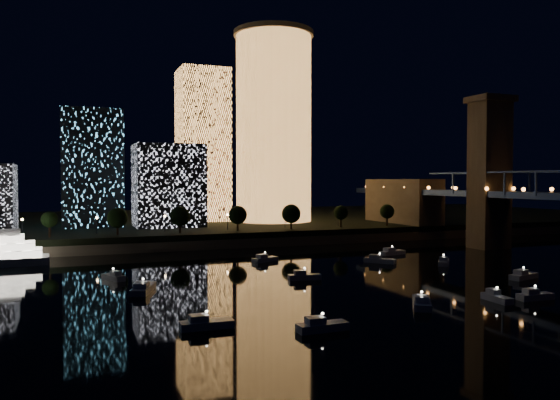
{
  "coord_description": "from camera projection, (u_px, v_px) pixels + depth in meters",
  "views": [
    {
      "loc": [
        -64.45,
        -92.56,
        22.25
      ],
      "look_at": [
        -7.14,
        55.0,
        16.72
      ],
      "focal_mm": 35.0,
      "sensor_mm": 36.0,
      "label": 1
    }
  ],
  "objects": [
    {
      "name": "esplanade_trees",
      "position": [
        185.0,
        216.0,
        181.7
      ],
      "size": [
        165.48,
        6.85,
        8.92
      ],
      "color": "black",
      "rests_on": "far_bank"
    },
    {
      "name": "midrise_blocks",
      "position": [
        67.0,
        181.0,
        202.42
      ],
      "size": [
        105.37,
        39.96,
        44.15
      ],
      "color": "white",
      "rests_on": "far_bank"
    },
    {
      "name": "far_bank",
      "position": [
        214.0,
        222.0,
        259.29
      ],
      "size": [
        420.0,
        160.0,
        5.0
      ],
      "primitive_type": "cube",
      "color": "black",
      "rests_on": "ground"
    },
    {
      "name": "seawall",
      "position": [
        271.0,
        242.0,
        186.66
      ],
      "size": [
        420.0,
        6.0,
        3.0
      ],
      "primitive_type": "cube",
      "color": "#6B5E4C",
      "rests_on": "ground"
    },
    {
      "name": "tower_rectangular",
      "position": [
        203.0,
        146.0,
        236.98
      ],
      "size": [
        20.55,
        20.55,
        65.37
      ],
      "primitive_type": "cube",
      "color": "#F3A04E",
      "rests_on": "far_bank"
    },
    {
      "name": "tower_cylindrical",
      "position": [
        274.0,
        127.0,
        232.92
      ],
      "size": [
        34.0,
        34.0,
        80.6
      ],
      "color": "#F3A04E",
      "rests_on": "far_bank"
    },
    {
      "name": "ground",
      "position": [
        411.0,
        291.0,
        110.33
      ],
      "size": [
        520.0,
        520.0,
        0.0
      ],
      "primitive_type": "plane",
      "color": "black",
      "rests_on": "ground"
    },
    {
      "name": "street_lamps",
      "position": [
        165.0,
        220.0,
        185.28
      ],
      "size": [
        132.7,
        0.7,
        5.65
      ],
      "color": "black",
      "rests_on": "far_bank"
    },
    {
      "name": "motorboats",
      "position": [
        347.0,
        279.0,
        119.59
      ],
      "size": [
        93.89,
        72.53,
        2.78
      ],
      "color": "silver",
      "rests_on": "ground"
    }
  ]
}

